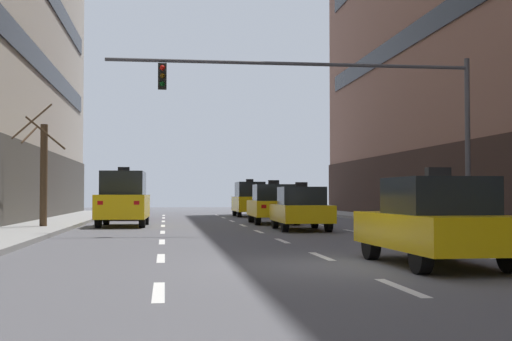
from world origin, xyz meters
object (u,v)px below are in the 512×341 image
taxi_driving_0 (435,222)px  traffic_signal_0 (349,101)px  taxi_driving_5 (301,209)px  taxi_driving_2 (124,199)px  taxi_driving_3 (273,204)px  street_tree_0 (43,171)px  car_driving_1 (129,203)px  taxi_driving_4 (250,199)px

taxi_driving_0 → traffic_signal_0: traffic_signal_0 is taller
taxi_driving_5 → taxi_driving_2: bearing=148.3°
taxi_driving_3 → taxi_driving_5: (0.13, -5.76, -0.09)m
taxi_driving_3 → street_tree_0: 10.30m
taxi_driving_0 → car_driving_1: size_ratio=0.94×
taxi_driving_0 → taxi_driving_2: taxi_driving_2 is taller
taxi_driving_4 → taxi_driving_5: bearing=-90.3°
taxi_driving_3 → traffic_signal_0: 8.85m
taxi_driving_2 → taxi_driving_3: size_ratio=0.99×
taxi_driving_4 → street_tree_0: (-9.45, -14.77, 1.15)m
taxi_driving_2 → traffic_signal_0: size_ratio=0.38×
traffic_signal_0 → taxi_driving_2: bearing=141.4°
street_tree_0 → taxi_driving_5: bearing=-8.6°
taxi_driving_3 → traffic_signal_0: bearing=-80.2°
traffic_signal_0 → taxi_driving_0: bearing=-96.7°
taxi_driving_0 → traffic_signal_0: (1.27, 10.72, 3.67)m
taxi_driving_0 → taxi_driving_2: 18.23m
car_driving_1 → taxi_driving_5: 13.98m
street_tree_0 → taxi_driving_2: bearing=43.7°
taxi_driving_0 → street_tree_0: street_tree_0 is taller
car_driving_1 → taxi_driving_4: bearing=30.0°
taxi_driving_3 → car_driving_1: bearing=135.9°
taxi_driving_0 → taxi_driving_3: 18.69m
taxi_driving_4 → traffic_signal_0: (1.18, -18.39, 3.44)m
taxi_driving_0 → traffic_signal_0: 11.40m
car_driving_1 → taxi_driving_5: taxi_driving_5 is taller
car_driving_1 → taxi_driving_2: 8.15m
taxi_driving_3 → taxi_driving_5: taxi_driving_3 is taller
taxi_driving_0 → taxi_driving_3: taxi_driving_3 is taller
taxi_driving_4 → taxi_driving_5: taxi_driving_4 is taller
car_driving_1 → traffic_signal_0: (8.05, -14.42, 3.63)m
taxi_driving_2 → taxi_driving_4: (6.67, 12.12, -0.10)m
taxi_driving_5 → taxi_driving_4: bearing=89.7°
car_driving_1 → street_tree_0: 11.18m
taxi_driving_5 → street_tree_0: size_ratio=0.91×
car_driving_1 → taxi_driving_3: (6.68, -6.46, 0.03)m
car_driving_1 → taxi_driving_3: size_ratio=0.98×
taxi_driving_2 → taxi_driving_5: 7.76m
taxi_driving_3 → taxi_driving_5: 5.76m
taxi_driving_4 → traffic_signal_0: traffic_signal_0 is taller
taxi_driving_4 → taxi_driving_3: bearing=-91.1°
traffic_signal_0 → street_tree_0: (-10.62, 3.62, -2.29)m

